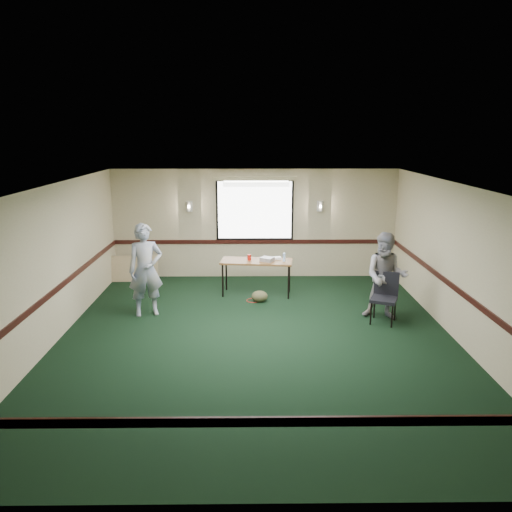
{
  "coord_description": "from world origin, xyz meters",
  "views": [
    {
      "loc": [
        -0.11,
        -8.17,
        3.56
      ],
      "look_at": [
        0.0,
        1.3,
        1.2
      ],
      "focal_mm": 35.0,
      "sensor_mm": 36.0,
      "label": 1
    }
  ],
  "objects_px": {
    "folding_table": "(257,263)",
    "person_right": "(386,276)",
    "projector": "(267,259)",
    "person_left": "(146,270)",
    "conference_chair": "(385,293)"
  },
  "relations": [
    {
      "from": "projector",
      "to": "person_right",
      "type": "distance_m",
      "value": 2.67
    },
    {
      "from": "folding_table",
      "to": "person_right",
      "type": "bearing_deg",
      "value": -24.95
    },
    {
      "from": "person_left",
      "to": "person_right",
      "type": "height_order",
      "value": "person_left"
    },
    {
      "from": "person_left",
      "to": "projector",
      "type": "bearing_deg",
      "value": 7.43
    },
    {
      "from": "folding_table",
      "to": "conference_chair",
      "type": "distance_m",
      "value": 2.96
    },
    {
      "from": "folding_table",
      "to": "person_right",
      "type": "xyz_separation_m",
      "value": [
        2.48,
        -1.51,
        0.12
      ]
    },
    {
      "from": "projector",
      "to": "conference_chair",
      "type": "height_order",
      "value": "conference_chair"
    },
    {
      "from": "projector",
      "to": "person_left",
      "type": "height_order",
      "value": "person_left"
    },
    {
      "from": "projector",
      "to": "person_left",
      "type": "distance_m",
      "value": 2.7
    },
    {
      "from": "folding_table",
      "to": "conference_chair",
      "type": "bearing_deg",
      "value": -27.8
    },
    {
      "from": "projector",
      "to": "person_right",
      "type": "relative_size",
      "value": 0.16
    },
    {
      "from": "person_left",
      "to": "person_right",
      "type": "xyz_separation_m",
      "value": [
        4.68,
        -0.27,
        -0.07
      ]
    },
    {
      "from": "projector",
      "to": "person_right",
      "type": "height_order",
      "value": "person_right"
    },
    {
      "from": "conference_chair",
      "to": "person_right",
      "type": "distance_m",
      "value": 0.33
    },
    {
      "from": "person_right",
      "to": "conference_chair",
      "type": "bearing_deg",
      "value": -88.71
    }
  ]
}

